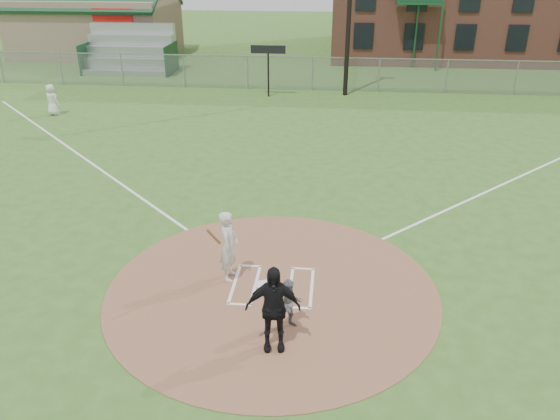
# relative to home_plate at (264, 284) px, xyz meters

# --- Properties ---
(ground) EXTENTS (140.00, 140.00, 0.00)m
(ground) POSITION_rel_home_plate_xyz_m (0.23, -0.16, -0.03)
(ground) COLOR #356121
(ground) RESTS_ON ground
(dirt_circle) EXTENTS (8.40, 8.40, 0.02)m
(dirt_circle) POSITION_rel_home_plate_xyz_m (0.23, -0.16, -0.02)
(dirt_circle) COLOR #936245
(dirt_circle) RESTS_ON ground
(home_plate) EXTENTS (0.52, 0.52, 0.03)m
(home_plate) POSITION_rel_home_plate_xyz_m (0.00, 0.00, 0.00)
(home_plate) COLOR white
(home_plate) RESTS_ON dirt_circle
(foul_line_first) EXTENTS (17.04, 17.04, 0.01)m
(foul_line_first) POSITION_rel_home_plate_xyz_m (9.23, 8.84, -0.03)
(foul_line_first) COLOR white
(foul_line_first) RESTS_ON ground
(foul_line_third) EXTENTS (17.04, 17.04, 0.01)m
(foul_line_third) POSITION_rel_home_plate_xyz_m (-8.77, 8.84, -0.03)
(foul_line_third) COLOR white
(foul_line_third) RESTS_ON ground
(catcher) EXTENTS (0.73, 0.66, 1.23)m
(catcher) POSITION_rel_home_plate_xyz_m (0.80, -1.64, 0.60)
(catcher) COLOR slate
(catcher) RESTS_ON dirt_circle
(umpire) EXTENTS (1.22, 0.62, 2.00)m
(umpire) POSITION_rel_home_plate_xyz_m (0.50, -2.37, 0.99)
(umpire) COLOR black
(umpire) RESTS_ON dirt_circle
(ondeck_player) EXTENTS (0.91, 0.76, 1.60)m
(ondeck_player) POSITION_rel_home_plate_xyz_m (-12.99, 14.94, 0.77)
(ondeck_player) COLOR silver
(ondeck_player) RESTS_ON ground
(batters_boxes) EXTENTS (2.08, 1.88, 0.01)m
(batters_boxes) POSITION_rel_home_plate_xyz_m (0.23, -0.01, -0.01)
(batters_boxes) COLOR white
(batters_boxes) RESTS_ON dirt_circle
(batter_at_plate) EXTENTS (0.69, 1.06, 1.91)m
(batter_at_plate) POSITION_rel_home_plate_xyz_m (-0.93, 0.26, 0.95)
(batter_at_plate) COLOR silver
(batter_at_plate) RESTS_ON dirt_circle
(outfield_fence) EXTENTS (56.08, 0.08, 2.03)m
(outfield_fence) POSITION_rel_home_plate_xyz_m (0.23, 21.84, 0.98)
(outfield_fence) COLOR slate
(outfield_fence) RESTS_ON ground
(bleachers) EXTENTS (6.08, 3.20, 3.20)m
(bleachers) POSITION_rel_home_plate_xyz_m (-12.77, 26.04, 1.56)
(bleachers) COLOR #B7BABF
(bleachers) RESTS_ON ground
(clubhouse) EXTENTS (12.20, 8.71, 6.23)m
(clubhouse) POSITION_rel_home_plate_xyz_m (-17.77, 32.83, 2.36)
(clubhouse) COLOR gray
(clubhouse) RESTS_ON ground
(scoreboard_sign) EXTENTS (2.00, 0.10, 2.93)m
(scoreboard_sign) POSITION_rel_home_plate_xyz_m (-2.27, 20.04, 2.35)
(scoreboard_sign) COLOR black
(scoreboard_sign) RESTS_ON ground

